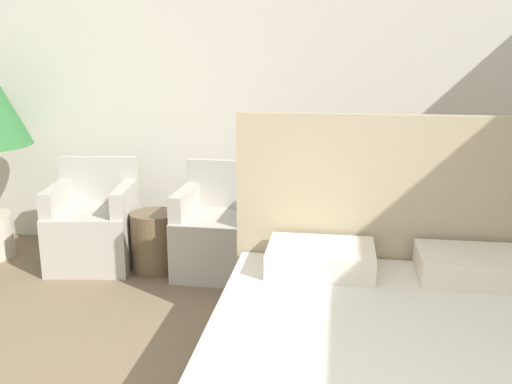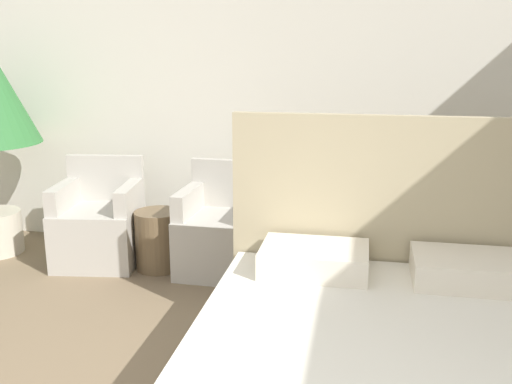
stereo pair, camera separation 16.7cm
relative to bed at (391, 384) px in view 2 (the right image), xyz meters
name	(u,v)px [view 2 (the right image)]	position (x,y,z in m)	size (l,w,h in m)	color
wall_back	(283,78)	(-0.84, 2.45, 1.15)	(10.00, 0.06, 2.90)	silver
bed	(391,384)	(0.00, 0.00, 0.00)	(1.80, 2.05, 1.34)	brown
armchair_near_window_left	(99,228)	(-2.22, 1.81, -0.01)	(0.70, 0.67, 0.83)	#B7B2A8
armchair_near_window_right	(223,236)	(-1.20, 1.81, -0.01)	(0.65, 0.61, 0.83)	#B7B2A8
side_table	(159,240)	(-1.71, 1.78, -0.07)	(0.36, 0.36, 0.46)	brown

